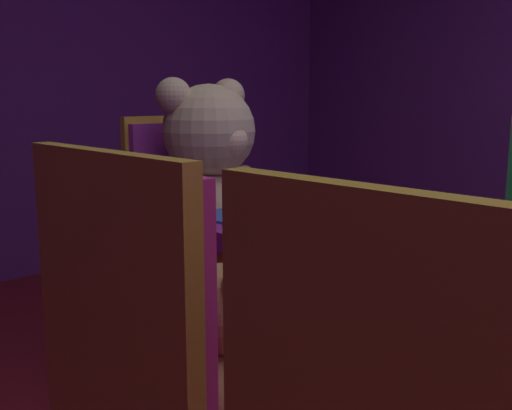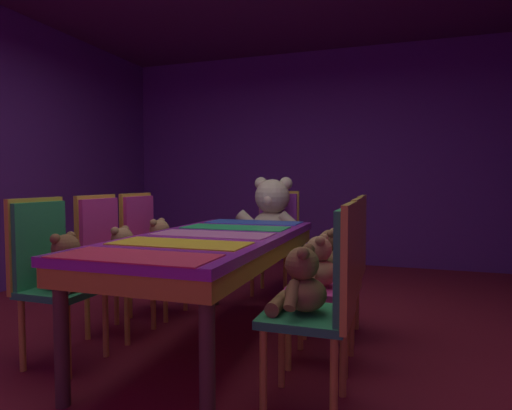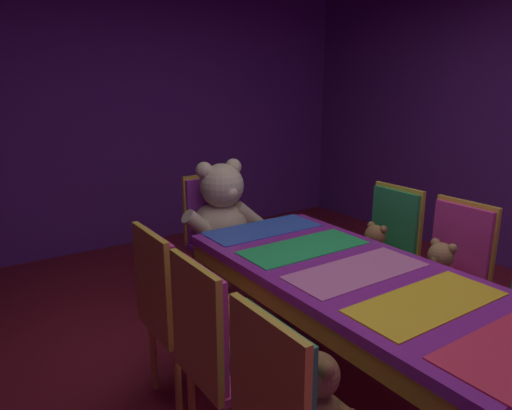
# 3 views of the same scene
# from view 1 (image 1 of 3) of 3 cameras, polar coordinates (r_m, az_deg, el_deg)

# --- Properties ---
(wall_back) EXTENTS (5.20, 0.12, 2.80)m
(wall_back) POSITION_cam_1_polar(r_m,az_deg,el_deg) (3.71, -23.43, 14.96)
(wall_back) COLOR #59267F
(wall_back) RESTS_ON ground_plane
(chair_left_2) EXTENTS (0.42, 0.41, 0.98)m
(chair_left_2) POSITION_cam_1_polar(r_m,az_deg,el_deg) (1.01, -9.45, -16.93)
(chair_left_2) COLOR #CC338C
(chair_left_2) RESTS_ON ground_plane
(teddy_left_2) EXTENTS (0.27, 0.34, 0.32)m
(teddy_left_2) POSITION_cam_1_polar(r_m,az_deg,el_deg) (1.09, -2.89, -14.64)
(teddy_left_2) COLOR #9E7247
(teddy_left_2) RESTS_ON chair_left_2
(throne_chair) EXTENTS (0.41, 0.42, 0.98)m
(throne_chair) POSITION_cam_1_polar(r_m,az_deg,el_deg) (2.28, -7.00, -1.32)
(throne_chair) COLOR purple
(throne_chair) RESTS_ON ground_plane
(king_teddy_bear) EXTENTS (0.70, 0.54, 0.66)m
(king_teddy_bear) POSITION_cam_1_polar(r_m,az_deg,el_deg) (2.12, -4.31, 1.80)
(king_teddy_bear) COLOR beige
(king_teddy_bear) RESTS_ON throne_chair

